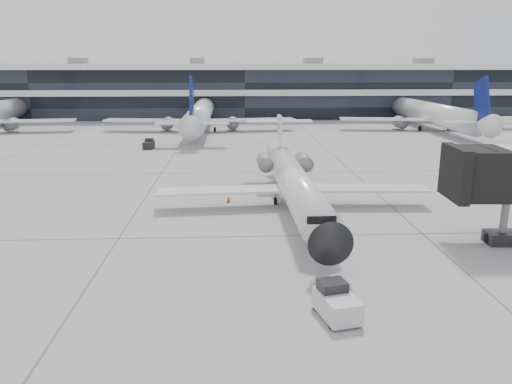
{
  "coord_description": "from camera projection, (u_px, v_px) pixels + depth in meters",
  "views": [
    {
      "loc": [
        -2.55,
        -30.88,
        10.87
      ],
      "look_at": [
        -1.02,
        1.58,
        2.6
      ],
      "focal_mm": 35.0,
      "sensor_mm": 36.0,
      "label": 1
    }
  ],
  "objects": [
    {
      "name": "ground",
      "position": [
        273.0,
        236.0,
        32.69
      ],
      "size": [
        220.0,
        220.0,
        0.0
      ],
      "primitive_type": "plane",
      "color": "gray",
      "rests_on": "ground"
    },
    {
      "name": "terminal",
      "position": [
        243.0,
        92.0,
        110.83
      ],
      "size": [
        170.0,
        22.0,
        10.0
      ],
      "primitive_type": "cube",
      "color": "black",
      "rests_on": "ground"
    },
    {
      "name": "bg_jet_center",
      "position": [
        201.0,
        131.0,
        85.56
      ],
      "size": [
        32.0,
        40.0,
        9.6
      ],
      "primitive_type": null,
      "color": "silver",
      "rests_on": "ground"
    },
    {
      "name": "bg_jet_right",
      "position": [
        429.0,
        129.0,
        87.39
      ],
      "size": [
        32.0,
        40.0,
        9.6
      ],
      "primitive_type": null,
      "color": "silver",
      "rests_on": "ground"
    },
    {
      "name": "regional_jet",
      "position": [
        294.0,
        181.0,
        38.82
      ],
      "size": [
        21.41,
        26.63,
        6.16
      ],
      "rotation": [
        0.0,
        0.0,
        0.01
      ],
      "color": "silver",
      "rests_on": "ground"
    },
    {
      "name": "baggage_tug",
      "position": [
        336.0,
        303.0,
        22.04
      ],
      "size": [
        1.93,
        2.66,
        1.52
      ],
      "rotation": [
        0.0,
        0.0,
        0.23
      ],
      "color": "silver",
      "rests_on": "ground"
    },
    {
      "name": "traffic_cone",
      "position": [
        229.0,
        199.0,
        40.65
      ],
      "size": [
        0.43,
        0.43,
        0.54
      ],
      "rotation": [
        0.0,
        0.0,
        0.18
      ],
      "color": "#E3400B",
      "rests_on": "ground"
    },
    {
      "name": "far_tug",
      "position": [
        149.0,
        144.0,
        66.94
      ],
      "size": [
        1.39,
        2.16,
        1.32
      ],
      "rotation": [
        0.0,
        0.0,
        -0.08
      ],
      "color": "black",
      "rests_on": "ground"
    }
  ]
}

